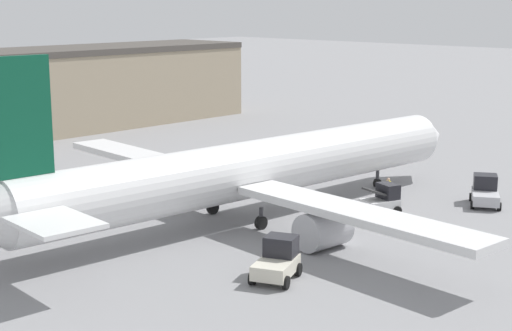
% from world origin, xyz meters
% --- Properties ---
extents(ground_plane, '(400.00, 400.00, 0.00)m').
position_xyz_m(ground_plane, '(0.00, 0.00, 0.00)').
color(ground_plane, gray).
extents(airplane, '(44.56, 39.76, 12.06)m').
position_xyz_m(airplane, '(-1.02, 0.08, 3.41)').
color(airplane, silver).
rests_on(airplane, ground_plane).
extents(ground_crew_worker, '(0.40, 0.40, 1.83)m').
position_xyz_m(ground_crew_worker, '(9.98, -4.31, 0.98)').
color(ground_crew_worker, '#1E2338').
rests_on(ground_crew_worker, ground_plane).
extents(baggage_tug, '(3.63, 3.14, 2.25)m').
position_xyz_m(baggage_tug, '(-8.32, -9.53, 1.04)').
color(baggage_tug, beige).
rests_on(baggage_tug, ground_plane).
extents(belt_loader_truck, '(2.96, 2.73, 2.18)m').
position_xyz_m(belt_loader_truck, '(6.64, -6.07, 1.02)').
color(belt_loader_truck, silver).
rests_on(belt_loader_truck, ground_plane).
extents(pushback_tug, '(3.99, 3.42, 2.15)m').
position_xyz_m(pushback_tug, '(14.19, -10.10, 0.98)').
color(pushback_tug, '#B2B2B7').
rests_on(pushback_tug, ground_plane).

